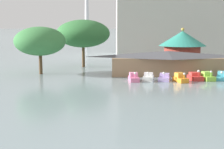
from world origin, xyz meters
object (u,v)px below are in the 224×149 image
(pedal_boat_lime, at_px, (206,77))
(shoreline_tree_mid, at_px, (82,34))
(pedal_boat_white, at_px, (147,78))
(background_building_block, at_px, (182,11))
(pedal_boat_lavender, at_px, (163,78))
(green_roof_pavilion, at_px, (181,46))
(pedal_boat_red, at_px, (194,77))
(pedal_boat_pink, at_px, (132,78))
(pedal_boat_orange, at_px, (179,78))
(boathouse, at_px, (166,62))
(pedal_boat_cyan, at_px, (220,77))
(shoreline_tree_tall_left, at_px, (38,41))

(pedal_boat_lime, height_order, shoreline_tree_mid, shoreline_tree_mid)
(pedal_boat_white, distance_m, background_building_block, 48.38)
(pedal_boat_lavender, height_order, green_roof_pavilion, green_roof_pavilion)
(pedal_boat_white, distance_m, pedal_boat_red, 7.53)
(pedal_boat_pink, bearing_deg, pedal_boat_orange, 78.14)
(boathouse, relative_size, green_roof_pavilion, 2.06)
(green_roof_pavilion, bearing_deg, boathouse, -110.98)
(pedal_boat_cyan, relative_size, shoreline_tree_tall_left, 0.35)
(pedal_boat_lavender, height_order, pedal_boat_red, pedal_boat_red)
(pedal_boat_pink, relative_size, pedal_boat_red, 1.00)
(background_building_block, bearing_deg, pedal_boat_red, -99.42)
(pedal_boat_white, relative_size, shoreline_tree_mid, 0.24)
(pedal_boat_orange, bearing_deg, pedal_boat_lavender, -134.83)
(pedal_boat_pink, height_order, pedal_boat_lavender, pedal_boat_pink)
(pedal_boat_pink, distance_m, shoreline_tree_mid, 20.96)
(pedal_boat_red, relative_size, shoreline_tree_mid, 0.28)
(pedal_boat_pink, height_order, shoreline_tree_tall_left, shoreline_tree_tall_left)
(pedal_boat_pink, bearing_deg, green_roof_pavilion, 146.13)
(pedal_boat_lavender, relative_size, shoreline_tree_mid, 0.30)
(pedal_boat_orange, xyz_separation_m, pedal_boat_red, (2.73, 1.86, -0.06))
(pedal_boat_pink, relative_size, green_roof_pavilion, 0.30)
(pedal_boat_red, xyz_separation_m, background_building_block, (7.24, 43.64, 12.03))
(pedal_boat_cyan, bearing_deg, shoreline_tree_tall_left, -82.46)
(pedal_boat_lavender, height_order, shoreline_tree_tall_left, shoreline_tree_tall_left)
(pedal_boat_lavender, height_order, shoreline_tree_mid, shoreline_tree_mid)
(pedal_boat_white, distance_m, pedal_boat_lime, 9.39)
(pedal_boat_orange, distance_m, pedal_boat_red, 3.30)
(shoreline_tree_tall_left, height_order, background_building_block, background_building_block)
(shoreline_tree_tall_left, distance_m, background_building_block, 50.11)
(pedal_boat_pink, bearing_deg, pedal_boat_cyan, 89.15)
(pedal_boat_lavender, bearing_deg, background_building_block, 178.65)
(shoreline_tree_tall_left, bearing_deg, pedal_boat_pink, -25.17)
(background_building_block, bearing_deg, shoreline_tree_mid, -134.25)
(pedal_boat_cyan, bearing_deg, pedal_boat_white, -66.04)
(pedal_boat_pink, bearing_deg, pedal_boat_lavender, 89.08)
(boathouse, height_order, shoreline_tree_mid, shoreline_tree_mid)
(pedal_boat_lime, distance_m, boathouse, 8.33)
(pedal_boat_lavender, distance_m, pedal_boat_cyan, 9.16)
(pedal_boat_white, distance_m, shoreline_tree_tall_left, 20.34)
(pedal_boat_lavender, relative_size, green_roof_pavilion, 0.32)
(pedal_boat_cyan, relative_size, shoreline_tree_mid, 0.28)
(pedal_boat_lime, height_order, shoreline_tree_tall_left, shoreline_tree_tall_left)
(pedal_boat_lavender, xyz_separation_m, boathouse, (1.55, 6.74, 1.69))
(pedal_boat_red, bearing_deg, green_roof_pavilion, 164.73)
(pedal_boat_lavender, distance_m, pedal_boat_lime, 6.86)
(pedal_boat_lavender, relative_size, shoreline_tree_tall_left, 0.36)
(pedal_boat_orange, height_order, green_roof_pavilion, green_roof_pavilion)
(pedal_boat_cyan, distance_m, shoreline_tree_mid, 29.27)
(pedal_boat_orange, xyz_separation_m, pedal_boat_lime, (4.62, 1.71, -0.03))
(pedal_boat_white, xyz_separation_m, pedal_boat_lavender, (2.53, 0.18, -0.06))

